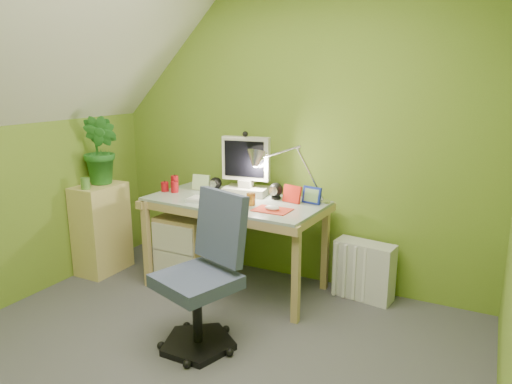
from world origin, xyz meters
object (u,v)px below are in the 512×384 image
at_px(potted_plant, 101,150).
at_px(task_chair, 196,280).
at_px(desk_lamp, 300,161).
at_px(monitor, 246,159).
at_px(desk, 235,244).
at_px(radiator, 364,270).
at_px(side_ledge, 102,228).

height_order(potted_plant, task_chair, potted_plant).
bearing_deg(desk_lamp, monitor, 178.42).
height_order(desk, task_chair, task_chair).
height_order(desk, potted_plant, potted_plant).
bearing_deg(monitor, desk_lamp, -8.75).
bearing_deg(desk, task_chair, -72.42).
distance_m(monitor, task_chair, 1.19).
height_order(monitor, radiator, monitor).
distance_m(task_chair, radiator, 1.37).
bearing_deg(potted_plant, desk_lamp, 12.55).
xyz_separation_m(side_ledge, potted_plant, (0.02, 0.05, 0.67)).
relative_size(side_ledge, task_chair, 0.85).
bearing_deg(potted_plant, side_ledge, -110.48).
distance_m(side_ledge, radiator, 2.19).
bearing_deg(desk_lamp, radiator, 9.78).
bearing_deg(potted_plant, task_chair, -26.11).
height_order(desk, side_ledge, side_ledge).
bearing_deg(potted_plant, monitor, 17.17).
bearing_deg(desk_lamp, potted_plant, -169.03).
xyz_separation_m(monitor, desk_lamp, (0.45, 0.00, 0.03)).
xyz_separation_m(desk_lamp, side_ledge, (-1.63, -0.41, -0.65)).
bearing_deg(desk, desk_lamp, 25.36).
height_order(potted_plant, radiator, potted_plant).
height_order(desk, monitor, monitor).
bearing_deg(monitor, potted_plant, -171.58).
bearing_deg(radiator, potted_plant, -159.74).
distance_m(desk, task_chair, 0.88).
height_order(desk_lamp, radiator, desk_lamp).
bearing_deg(radiator, monitor, -165.98).
height_order(desk_lamp, task_chair, desk_lamp).
xyz_separation_m(monitor, side_ledge, (-1.18, -0.41, -0.62)).
xyz_separation_m(desk_lamp, radiator, (0.50, 0.10, -0.81)).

